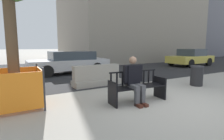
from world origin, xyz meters
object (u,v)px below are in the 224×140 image
seated_person (134,79)px  trash_bin (197,76)px  car_sedan_far (70,62)px  construction_fence (15,87)px  street_bench (137,88)px  car_taxi_near (191,58)px  jersey_barrier_centre (97,77)px

seated_person → trash_bin: 3.60m
seated_person → car_sedan_far: bearing=89.6°
construction_fence → trash_bin: (6.47, -0.71, -0.13)m
construction_fence → street_bench: bearing=-20.6°
car_taxi_near → jersey_barrier_centre: bearing=-164.1°
construction_fence → car_sedan_far: bearing=60.1°
car_taxi_near → car_sedan_far: car_taxi_near is taller
car_sedan_far → seated_person: bearing=-90.4°
jersey_barrier_centre → car_sedan_far: size_ratio=0.44×
street_bench → car_sedan_far: 6.31m
jersey_barrier_centre → construction_fence: size_ratio=1.60×
car_sedan_far → trash_bin: (3.52, -5.86, -0.26)m
street_bench → car_sedan_far: size_ratio=0.38×
car_taxi_near → car_sedan_far: size_ratio=0.90×
street_bench → trash_bin: 3.43m
street_bench → car_taxi_near: (9.73, 5.34, 0.28)m
car_taxi_near → trash_bin: (-6.33, -4.90, -0.26)m
street_bench → seated_person: size_ratio=1.31×
street_bench → jersey_barrier_centre: (-0.11, 2.53, -0.06)m
street_bench → seated_person: bearing=-163.5°
car_taxi_near → seated_person: bearing=-151.4°
car_taxi_near → trash_bin: bearing=-142.3°
street_bench → construction_fence: (-3.08, 1.15, 0.15)m
construction_fence → trash_bin: 6.51m
trash_bin → car_taxi_near: bearing=37.7°
seated_person → jersey_barrier_centre: seated_person is taller
street_bench → jersey_barrier_centre: street_bench is taller
car_sedan_far → trash_bin: car_sedan_far is taller
street_bench → car_taxi_near: 11.10m
street_bench → car_sedan_far: car_sedan_far is taller
jersey_barrier_centre → car_sedan_far: bearing=90.1°
jersey_barrier_centre → trash_bin: jersey_barrier_centre is taller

